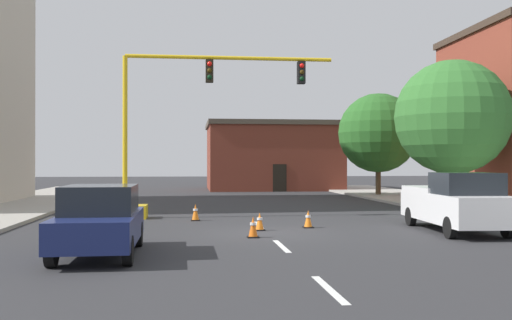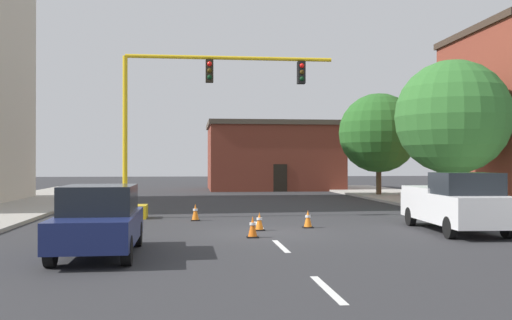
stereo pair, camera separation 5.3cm
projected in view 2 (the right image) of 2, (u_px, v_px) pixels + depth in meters
ground_plane at (267, 233)px, 19.00m from camera, size 160.00×160.00×0.00m
sidewalk_right at (482, 209)px, 28.26m from camera, size 6.00×56.00×0.14m
lane_stripe_seg_1 at (328, 289)px, 10.56m from camera, size 0.16×2.40×0.01m
lane_stripe_seg_2 at (281, 246)px, 16.02m from camera, size 0.16×2.40×0.01m
lane_stripe_seg_3 at (258, 225)px, 21.49m from camera, size 0.16×2.40×0.01m
building_brick_center at (273, 156)px, 50.63m from camera, size 11.35×8.93×5.79m
traffic_signal_gantry at (156, 163)px, 24.21m from camera, size 9.63×1.20×6.83m
tree_right_mid at (453, 117)px, 30.28m from camera, size 5.96×5.96×7.68m
tree_right_far at (379, 133)px, 39.95m from camera, size 5.45×5.45×7.10m
pickup_truck_white at (456, 203)px, 19.38m from camera, size 2.29×5.50×1.99m
sedan_navy_near_left at (99, 220)px, 14.43m from camera, size 1.92×4.52×1.74m
traffic_cone_roadside_a at (259, 222)px, 19.75m from camera, size 0.36×0.36×0.62m
traffic_cone_roadside_b at (195, 212)px, 23.09m from camera, size 0.36×0.36×0.68m
traffic_cone_roadside_c at (253, 227)px, 17.87m from camera, size 0.36×0.36×0.66m
traffic_cone_roadside_d at (308, 219)px, 20.57m from camera, size 0.36×0.36×0.63m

